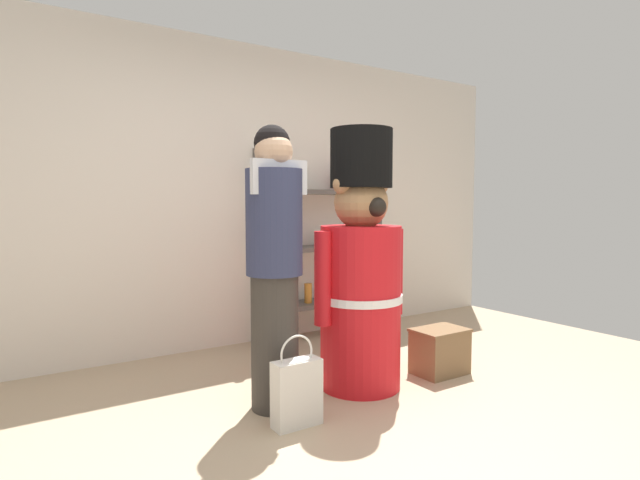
% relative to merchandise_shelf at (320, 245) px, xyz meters
% --- Properties ---
extents(ground_plane, '(6.40, 6.40, 0.00)m').
position_rel_merchandise_shelf_xyz_m(ground_plane, '(-0.91, -1.98, -0.85)').
color(ground_plane, tan).
extents(back_wall, '(6.40, 0.12, 2.60)m').
position_rel_merchandise_shelf_xyz_m(back_wall, '(-0.91, 0.22, 0.45)').
color(back_wall, silver).
rests_on(back_wall, ground_plane).
extents(merchandise_shelf, '(1.19, 0.35, 1.71)m').
position_rel_merchandise_shelf_xyz_m(merchandise_shelf, '(0.00, 0.00, 0.00)').
color(merchandise_shelf, '#4C4742').
rests_on(merchandise_shelf, ground_plane).
extents(teddy_bear_guard, '(0.71, 0.55, 1.71)m').
position_rel_merchandise_shelf_xyz_m(teddy_bear_guard, '(-0.49, -1.25, -0.08)').
color(teddy_bear_guard, red).
rests_on(teddy_bear_guard, ground_plane).
extents(person_shopper, '(0.35, 0.33, 1.69)m').
position_rel_merchandise_shelf_xyz_m(person_shopper, '(-1.13, -1.25, 0.04)').
color(person_shopper, '#38332D').
rests_on(person_shopper, ground_plane).
extents(shopping_bag, '(0.27, 0.12, 0.51)m').
position_rel_merchandise_shelf_xyz_m(shopping_bag, '(-1.15, -1.54, -0.65)').
color(shopping_bag, silver).
rests_on(shopping_bag, ground_plane).
extents(display_crate, '(0.38, 0.28, 0.33)m').
position_rel_merchandise_shelf_xyz_m(display_crate, '(0.15, -1.36, -0.68)').
color(display_crate, brown).
rests_on(display_crate, ground_plane).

